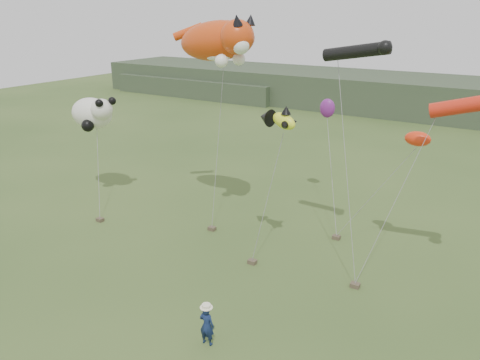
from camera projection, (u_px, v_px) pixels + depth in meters
name	position (u px, v px, depth m)	size (l,w,h in m)	color
ground	(191.00, 308.00, 18.80)	(120.00, 120.00, 0.00)	#385123
headland	(399.00, 95.00, 55.41)	(90.00, 13.00, 4.00)	#2D3D28
festival_attendant	(207.00, 325.00, 16.54)	(0.57, 0.37, 1.56)	#13224A
sandbag_anchors	(244.00, 244.00, 23.77)	(14.95, 5.30, 0.20)	brown
cat_kite	(221.00, 41.00, 23.56)	(5.87, 3.13, 2.59)	#D53F10
fish_kite	(277.00, 119.00, 20.54)	(2.18, 1.42, 1.13)	#E8FA2A
tube_kites	(428.00, 80.00, 18.80)	(8.17, 1.38, 3.06)	black
panda_kite	(93.00, 113.00, 28.43)	(3.36, 2.18, 2.09)	white
misc_kites	(362.00, 120.00, 24.76)	(7.18, 5.18, 1.13)	red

